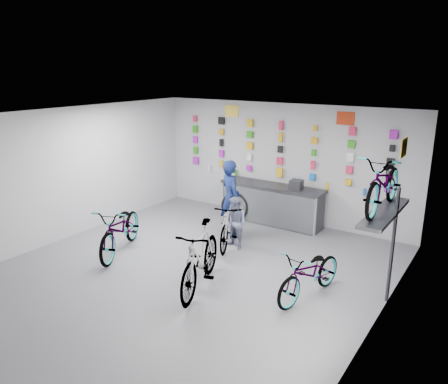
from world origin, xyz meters
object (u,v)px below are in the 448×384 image
Objects in this scene: counter at (271,204)px; clerk at (231,199)px; bike_right at (310,273)px; bike_service at (229,224)px; customer at (235,223)px; bike_center at (200,258)px; bike_left at (121,229)px.

counter is 1.44m from clerk.
bike_right is 2.66m from bike_service.
clerk is at bearing 159.87° from bike_right.
customer is at bearing 165.35° from bike_right.
bike_left is at bearing 153.33° from bike_center.
clerk reaches higher than bike_center.
bike_center is 2.05m from bike_service.
customer reaches higher than bike_left.
bike_left reaches higher than bike_service.
bike_right is (2.33, -2.99, -0.04)m from counter.
customer reaches higher than bike_service.
clerk is (1.41, 2.13, 0.37)m from bike_left.
clerk reaches higher than bike_service.
clerk is 0.83m from customer.
bike_service is at bearing 166.05° from bike_right.
bike_right is 0.94× the size of clerk.
bike_center reaches higher than bike_service.
counter is at bearing 37.69° from bike_left.
bike_center is at bearing 143.09° from clerk.
customer is (0.49, -0.58, -0.33)m from clerk.
bike_center is at bearing -81.25° from counter.
clerk is at bearing -106.01° from counter.
bike_left is 1.76× the size of customer.
bike_service is 0.20m from customer.
counter is at bearing -74.23° from clerk.
counter is at bearing 107.61° from customer.
counter is 1.91m from customer.
bike_center reaches higher than bike_left.
bike_service is at bearing -92.19° from counter.
bike_service is (-0.65, 1.94, -0.08)m from bike_center.
bike_center is at bearing -61.77° from customer.
counter is 1.57× the size of bike_right.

